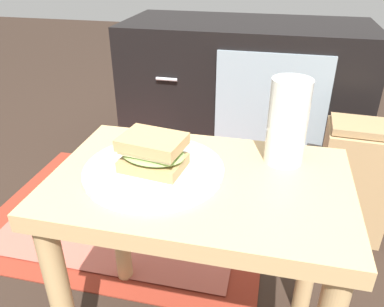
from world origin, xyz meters
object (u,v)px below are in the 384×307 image
object	(u,v)px
beer_glass	(287,124)
paper_bag	(354,180)
sandwich_front	(153,153)
tv_cabinet	(243,94)
plate	(154,170)

from	to	relation	value
beer_glass	paper_bag	size ratio (longest dim) A/B	0.44
sandwich_front	paper_bag	xyz separation A→B (m)	(0.48, 0.51, -0.31)
sandwich_front	tv_cabinet	bearing A→B (deg)	85.24
plate	beer_glass	size ratio (longest dim) A/B	1.58
beer_glass	paper_bag	world-z (taller)	beer_glass
sandwich_front	beer_glass	xyz separation A→B (m)	(0.24, 0.10, 0.04)
plate	paper_bag	size ratio (longest dim) A/B	0.69
tv_cabinet	paper_bag	xyz separation A→B (m)	(0.40, -0.44, -0.10)
tv_cabinet	paper_bag	distance (m)	0.60
sandwich_front	paper_bag	distance (m)	0.77
plate	sandwich_front	xyz separation A→B (m)	(-0.00, -0.00, 0.04)
beer_glass	sandwich_front	bearing A→B (deg)	-157.20
tv_cabinet	paper_bag	world-z (taller)	tv_cabinet
tv_cabinet	sandwich_front	xyz separation A→B (m)	(-0.08, -0.95, 0.21)
sandwich_front	paper_bag	size ratio (longest dim) A/B	0.35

